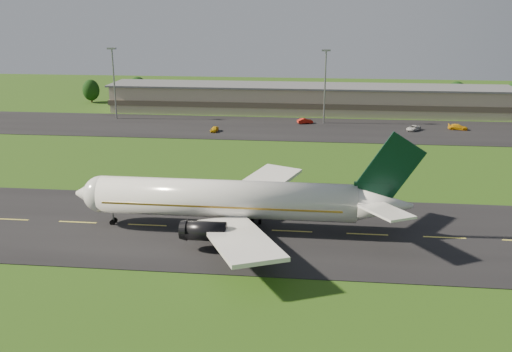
# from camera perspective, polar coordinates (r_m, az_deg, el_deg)

# --- Properties ---
(ground) EXTENTS (360.00, 360.00, 0.00)m
(ground) POSITION_cam_1_polar(r_m,az_deg,el_deg) (84.89, 3.61, -5.58)
(ground) COLOR #254411
(ground) RESTS_ON ground
(taxiway) EXTENTS (220.00, 30.00, 0.10)m
(taxiway) POSITION_cam_1_polar(r_m,az_deg,el_deg) (84.87, 3.61, -5.55)
(taxiway) COLOR black
(taxiway) RESTS_ON ground
(apron) EXTENTS (260.00, 30.00, 0.10)m
(apron) POSITION_cam_1_polar(r_m,az_deg,el_deg) (153.85, 4.92, 4.73)
(apron) COLOR black
(apron) RESTS_ON ground
(airliner) EXTENTS (51.23, 42.18, 15.57)m
(airliner) POSITION_cam_1_polar(r_m,az_deg,el_deg) (84.04, -2.44, -2.40)
(airliner) COLOR white
(airliner) RESTS_ON ground
(terminal) EXTENTS (145.00, 16.00, 8.40)m
(terminal) POSITION_cam_1_polar(r_m,az_deg,el_deg) (176.87, 7.26, 7.56)
(terminal) COLOR tan
(terminal) RESTS_ON ground
(light_mast_west) EXTENTS (2.40, 1.20, 20.35)m
(light_mast_west) POSITION_cam_1_polar(r_m,az_deg,el_deg) (169.87, -14.05, 9.79)
(light_mast_west) COLOR gray
(light_mast_west) RESTS_ON ground
(light_mast_centre) EXTENTS (2.40, 1.20, 20.35)m
(light_mast_centre) POSITION_cam_1_polar(r_m,az_deg,el_deg) (159.59, 6.94, 9.74)
(light_mast_centre) COLOR gray
(light_mast_centre) RESTS_ON ground
(tree_line) EXTENTS (193.44, 9.30, 11.06)m
(tree_line) POSITION_cam_1_polar(r_m,az_deg,el_deg) (190.63, 18.47, 7.83)
(tree_line) COLOR black
(tree_line) RESTS_ON ground
(service_vehicle_a) EXTENTS (1.88, 4.04, 1.34)m
(service_vehicle_a) POSITION_cam_1_polar(r_m,az_deg,el_deg) (149.89, -4.18, 4.70)
(service_vehicle_a) COLOR gold
(service_vehicle_a) RESTS_ON apron
(service_vehicle_b) EXTENTS (4.63, 2.96, 1.44)m
(service_vehicle_b) POSITION_cam_1_polar(r_m,az_deg,el_deg) (160.23, 4.93, 5.51)
(service_vehicle_b) COLOR #A5150B
(service_vehicle_b) RESTS_ON apron
(service_vehicle_c) EXTENTS (4.66, 5.18, 1.34)m
(service_vehicle_c) POSITION_cam_1_polar(r_m,az_deg,el_deg) (156.42, 15.47, 4.65)
(service_vehicle_c) COLOR silver
(service_vehicle_c) RESTS_ON apron
(service_vehicle_d) EXTENTS (5.30, 2.81, 1.46)m
(service_vehicle_d) POSITION_cam_1_polar(r_m,az_deg,el_deg) (160.92, 19.54, 4.64)
(service_vehicle_d) COLOR #EDA60D
(service_vehicle_d) RESTS_ON apron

